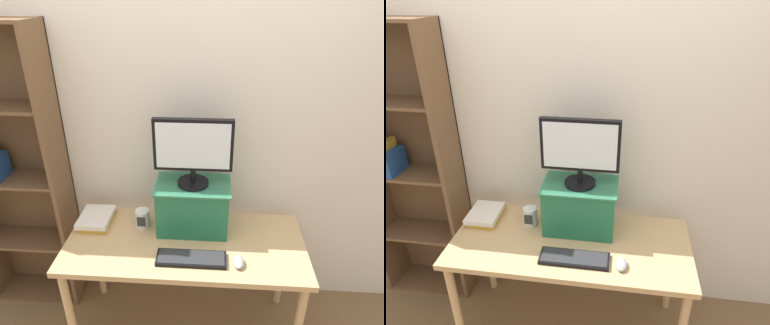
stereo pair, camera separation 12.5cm
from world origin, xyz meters
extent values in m
plane|color=brown|center=(0.00, 0.00, 0.00)|extent=(12.00, 12.00, 0.00)
cube|color=beige|center=(0.00, 0.44, 1.30)|extent=(7.00, 0.08, 2.60)
cube|color=tan|center=(0.00, 0.00, 0.75)|extent=(1.45, 0.64, 0.04)
cylinder|color=tan|center=(-0.68, -0.27, 0.36)|extent=(0.05, 0.05, 0.73)
cylinder|color=tan|center=(-0.68, 0.27, 0.36)|extent=(0.05, 0.05, 0.73)
cylinder|color=tan|center=(0.68, 0.27, 0.36)|extent=(0.05, 0.05, 0.73)
cube|color=brown|center=(-0.84, 0.26, 1.00)|extent=(0.03, 0.28, 2.01)
cube|color=brown|center=(-1.16, 0.39, 1.00)|extent=(0.67, 0.01, 2.01)
cube|color=brown|center=(-1.16, 0.26, 0.01)|extent=(0.61, 0.27, 0.02)
cube|color=brown|center=(-1.16, 0.26, 0.51)|extent=(0.61, 0.27, 0.02)
cube|color=brown|center=(-1.16, 0.26, 1.01)|extent=(0.61, 0.27, 0.02)
cube|color=#1E6642|center=(0.04, 0.15, 0.92)|extent=(0.43, 0.28, 0.32)
cube|color=#337A56|center=(0.04, 0.15, 1.08)|extent=(0.46, 0.30, 0.01)
cylinder|color=black|center=(0.04, 0.15, 1.09)|extent=(0.19, 0.19, 0.02)
cylinder|color=black|center=(0.04, 0.15, 1.15)|extent=(0.03, 0.03, 0.08)
cube|color=black|center=(0.04, 0.15, 1.34)|extent=(0.46, 0.04, 0.32)
cube|color=silver|center=(0.04, 0.13, 1.34)|extent=(0.43, 0.00, 0.28)
cube|color=black|center=(0.05, -0.16, 0.78)|extent=(0.40, 0.13, 0.02)
cube|color=#28282B|center=(0.05, -0.16, 0.79)|extent=(0.37, 0.12, 0.00)
ellipsoid|color=#99999E|center=(0.32, -0.18, 0.78)|extent=(0.06, 0.10, 0.04)
cube|color=gold|center=(-0.59, 0.15, 0.78)|extent=(0.18, 0.26, 0.03)
cube|color=silver|center=(-0.60, 0.14, 0.81)|extent=(0.20, 0.25, 0.03)
cylinder|color=silver|center=(-0.28, 0.13, 0.83)|extent=(0.09, 0.09, 0.12)
cube|color=#2D2D30|center=(-0.28, 0.09, 0.83)|extent=(0.05, 0.00, 0.07)
camera|label=1|loc=(0.16, -1.64, 2.14)|focal=32.00mm
camera|label=2|loc=(0.28, -1.63, 2.14)|focal=32.00mm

